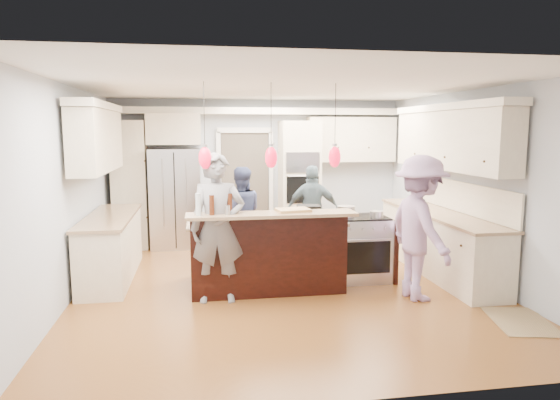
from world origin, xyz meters
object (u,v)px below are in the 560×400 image
Objects in this scene: kitchen_island at (266,251)px; refrigerator at (176,198)px; person_far_left at (241,213)px; person_bar_end at (217,228)px; island_range at (362,248)px.

refrigerator is at bearing 116.92° from kitchen_island.
refrigerator is 2.91m from kitchen_island.
kitchen_island is (1.30, -2.57, -0.41)m from refrigerator.
refrigerator is 1.51m from person_far_left.
person_bar_end reaches higher than kitchen_island.
island_range is at bearing -42.59° from refrigerator.
refrigerator is 3.15m from person_bar_end.
person_far_left reaches higher than island_range.
person_bar_end is (-2.08, -0.60, 0.47)m from island_range.
refrigerator reaches higher than person_far_left.
person_bar_end reaches higher than refrigerator.
person_bar_end is at bearing -142.07° from kitchen_island.
kitchen_island is 1.57m from person_far_left.
refrigerator reaches higher than island_range.
island_range is (1.41, 0.08, -0.03)m from kitchen_island.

